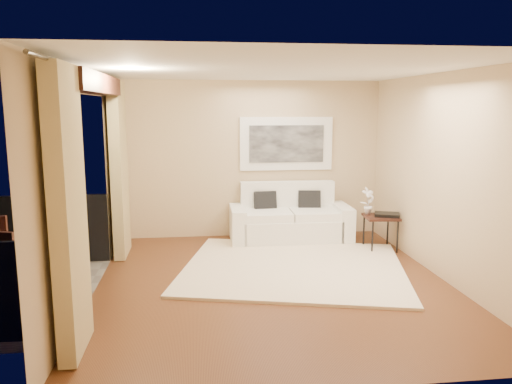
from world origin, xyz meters
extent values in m
plane|color=brown|center=(0.00, 0.00, 0.00)|extent=(5.00, 5.00, 0.00)
plane|color=white|center=(0.00, 0.00, 2.70)|extent=(5.00, 5.00, 0.00)
plane|color=tan|center=(0.00, 2.50, 1.35)|extent=(4.50, 0.00, 4.50)
plane|color=tan|center=(0.00, -2.50, 1.35)|extent=(4.50, 0.00, 4.50)
plane|color=tan|center=(2.25, 0.00, 1.35)|extent=(0.00, 5.00, 5.00)
plane|color=tan|center=(-2.25, 1.85, 1.35)|extent=(0.00, 2.70, 2.70)
plane|color=tan|center=(-2.25, -1.85, 1.35)|extent=(0.00, 2.70, 2.70)
plane|color=tan|center=(-2.25, 0.00, 2.55)|extent=(0.00, 2.40, 2.40)
cube|color=black|center=(-2.13, 0.00, 2.52)|extent=(0.28, 2.40, 0.22)
cube|color=#605B56|center=(-3.15, 0.00, -0.06)|extent=(1.80, 2.60, 0.12)
cube|color=black|center=(-3.15, 1.27, 0.50)|extent=(1.80, 0.06, 1.00)
cube|color=tan|center=(-2.11, 1.55, 1.32)|extent=(0.16, 0.75, 2.62)
cube|color=tan|center=(-2.11, -1.55, 1.32)|extent=(0.16, 0.75, 2.62)
cylinder|color=#4C473F|center=(-2.11, 0.00, 2.63)|extent=(0.04, 4.80, 0.04)
cube|color=white|center=(0.61, 2.47, 1.62)|extent=(1.62, 0.05, 0.92)
cube|color=black|center=(0.61, 2.44, 1.62)|extent=(1.30, 0.02, 0.64)
cube|color=#FFECCD|center=(0.37, 0.54, 0.02)|extent=(3.58, 3.29, 0.04)
cube|color=white|center=(0.61, 2.02, 0.20)|extent=(1.65, 0.89, 0.40)
cube|color=white|center=(0.61, 2.36, 0.58)|extent=(1.64, 0.23, 0.79)
cube|color=white|center=(-0.29, 2.03, 0.30)|extent=(0.24, 0.87, 0.60)
cube|color=white|center=(1.50, 2.01, 0.30)|extent=(0.24, 0.87, 0.60)
cube|color=white|center=(0.21, 2.00, 0.47)|extent=(0.78, 0.78, 0.13)
cube|color=white|center=(1.00, 1.99, 0.47)|extent=(0.78, 0.78, 0.13)
cube|color=black|center=(0.21, 2.22, 0.63)|extent=(0.40, 0.21, 0.39)
cube|color=black|center=(0.97, 2.21, 0.63)|extent=(0.41, 0.23, 0.39)
cube|color=black|center=(1.93, 1.32, 0.53)|extent=(0.55, 0.55, 0.04)
cylinder|color=black|center=(1.73, 1.12, 0.26)|extent=(0.03, 0.03, 0.52)
cylinder|color=black|center=(2.13, 1.12, 0.26)|extent=(0.03, 0.03, 0.52)
cylinder|color=black|center=(1.73, 1.52, 0.26)|extent=(0.03, 0.03, 0.52)
cylinder|color=black|center=(2.13, 1.52, 0.26)|extent=(0.03, 0.03, 0.52)
cube|color=black|center=(2.02, 1.29, 0.58)|extent=(0.45, 0.39, 0.05)
imported|color=white|center=(1.76, 1.47, 0.77)|extent=(0.27, 0.24, 0.44)
cylinder|color=black|center=(-3.18, -0.04, 0.32)|extent=(0.04, 0.04, 0.64)
cylinder|color=black|center=(-3.22, 0.30, 0.22)|extent=(0.03, 0.03, 0.44)
cylinder|color=black|center=(-3.23, -0.05, 0.22)|extent=(0.03, 0.03, 0.44)
cylinder|color=black|center=(-2.88, -0.89, 0.22)|extent=(0.03, 0.03, 0.44)
camera|label=1|loc=(-0.97, -6.09, 2.26)|focal=35.00mm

